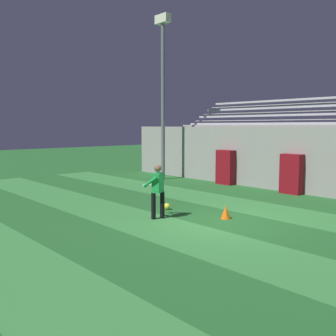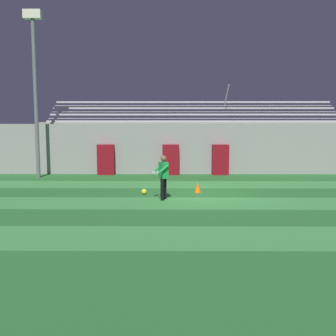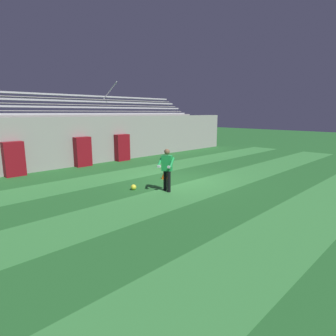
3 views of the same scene
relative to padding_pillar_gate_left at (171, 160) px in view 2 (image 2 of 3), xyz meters
name	(u,v)px [view 2 (image 2 of 3)]	position (x,y,z in m)	size (l,w,h in m)	color
ground_plane	(205,194)	(1.37, -5.95, -0.84)	(80.00, 80.00, 0.00)	#236028
turf_stripe_near	(225,237)	(1.37, -11.95, -0.83)	(28.00, 2.12, 0.01)	#38843D
turf_stripe_mid	(209,203)	(1.37, -7.71, -0.83)	(28.00, 2.12, 0.01)	#38843D
turf_stripe_far	(200,184)	(1.37, -3.46, -0.83)	(28.00, 2.12, 0.01)	#38843D
back_wall	(195,149)	(1.37, 0.55, 0.56)	(24.00, 0.60, 2.80)	#999691
padding_pillar_gate_left	(171,160)	(0.00, 0.00, 0.00)	(0.92, 0.44, 1.67)	maroon
padding_pillar_gate_right	(220,160)	(2.73, 0.00, 0.00)	(0.92, 0.44, 1.67)	maroon
padding_pillar_far_left	(106,160)	(-3.60, 0.00, 0.00)	(0.92, 0.44, 1.67)	maroon
bleacher_stand	(193,145)	(1.37, 2.54, 0.66)	(18.00, 3.35, 5.03)	#999691
floodlight_pole	(35,74)	(-6.99, -1.11, 4.51)	(0.90, 0.36, 8.53)	slate
goalkeeper	(163,175)	(-0.29, -7.08, 0.12)	(0.68, 0.72, 1.67)	black
soccer_ball	(144,192)	(-1.08, -5.99, -0.73)	(0.22, 0.22, 0.22)	yellow
traffic_cone	(198,187)	(1.11, -5.52, -0.63)	(0.30, 0.30, 0.42)	orange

